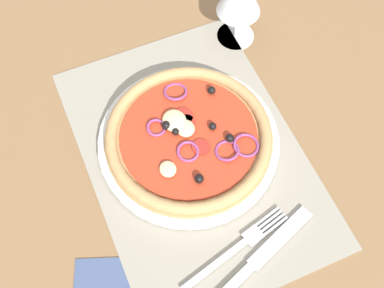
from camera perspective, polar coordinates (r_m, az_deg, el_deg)
ground_plane at (r=79.62cm, az=0.16°, el=-1.67°), size 190.00×140.00×2.40cm
placemat at (r=78.37cm, az=0.16°, el=-1.21°), size 45.56×31.30×0.40cm
plate at (r=78.39cm, az=-0.34°, el=0.18°), size 27.45×27.45×1.35cm
pizza at (r=76.86cm, az=-0.34°, el=0.83°), size 25.16×25.16×2.69cm
fork at (r=72.87cm, az=5.32°, el=-11.10°), size 5.85×17.83×0.44cm
knife at (r=72.67cm, az=7.60°, el=-12.28°), size 8.43×19.35×0.62cm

